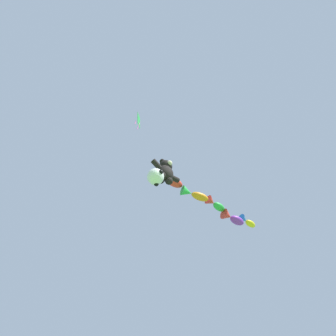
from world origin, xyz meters
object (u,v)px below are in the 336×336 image
teddy_bear_kite (166,171)px  soccer_ball_kite (156,177)px  fish_kite_tangerine (193,194)px  fish_kite_violet (232,218)px  fish_kite_crimson (168,180)px  diamond_kite (139,121)px  fish_kite_emerald (215,204)px  fish_kite_goldfin (247,222)px

teddy_bear_kite → soccer_ball_kite: teddy_bear_kite is taller
fish_kite_tangerine → fish_kite_violet: bearing=-7.4°
fish_kite_tangerine → fish_kite_violet: (3.99, -0.52, -0.08)m
fish_kite_violet → fish_kite_crimson: bearing=170.9°
soccer_ball_kite → diamond_kite: (-2.03, 0.17, 6.61)m
teddy_bear_kite → fish_kite_violet: (7.97, 0.71, 2.80)m
diamond_kite → fish_kite_tangerine: bearing=8.5°
teddy_bear_kite → fish_kite_emerald: (6.13, 0.86, 3.19)m
fish_kite_crimson → fish_kite_goldfin: fish_kite_goldfin is taller
fish_kite_tangerine → diamond_kite: (-6.64, -0.99, 2.36)m
soccer_ball_kite → fish_kite_crimson: (2.39, 1.64, 4.57)m
fish_kite_tangerine → diamond_kite: size_ratio=1.00×
fish_kite_emerald → fish_kite_goldfin: (3.82, -0.45, 0.48)m
fish_kite_crimson → fish_kite_violet: 6.30m
fish_kite_tangerine → fish_kite_emerald: bearing=-9.8°
soccer_ball_kite → fish_kite_goldfin: 11.73m
fish_kite_violet → soccer_ball_kite: bearing=-175.7°
fish_kite_crimson → fish_kite_violet: fish_kite_crimson is taller
soccer_ball_kite → fish_kite_tangerine: 6.38m
teddy_bear_kite → diamond_kite: bearing=174.9°
fish_kite_emerald → diamond_kite: bearing=-176.0°
teddy_bear_kite → diamond_kite: diamond_kite is taller
soccer_ball_kite → fish_kite_emerald: size_ratio=0.55×
fish_kite_emerald → fish_kite_crimson: bearing=169.0°
soccer_ball_kite → fish_kite_crimson: bearing=34.4°
fish_kite_crimson → fish_kite_emerald: bearing=-11.0°
fish_kite_goldfin → diamond_kite: size_ratio=0.72×
fish_kite_violet → fish_kite_goldfin: bearing=-8.7°
fish_kite_tangerine → diamond_kite: diamond_kite is taller
fish_kite_violet → teddy_bear_kite: bearing=-174.9°
fish_kite_tangerine → fish_kite_emerald: fish_kite_emerald is taller
fish_kite_crimson → fish_kite_goldfin: (8.19, -1.30, 0.45)m
fish_kite_crimson → fish_kite_violet: size_ratio=1.07×
soccer_ball_kite → fish_kite_tangerine: fish_kite_tangerine is taller
teddy_bear_kite → fish_kite_goldfin: bearing=2.3°
fish_kite_tangerine → fish_kite_emerald: 2.21m
teddy_bear_kite → fish_kite_violet: 8.47m
fish_kite_emerald → teddy_bear_kite: bearing=-172.1°
soccer_ball_kite → diamond_kite: size_ratio=0.42×
teddy_bear_kite → fish_kite_crimson: bearing=44.1°
fish_kite_crimson → fish_kite_emerald: 4.46m
fish_kite_emerald → diamond_kite: (-8.79, -0.62, 2.05)m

